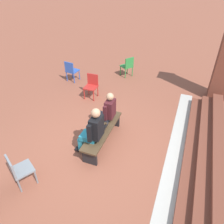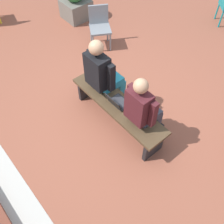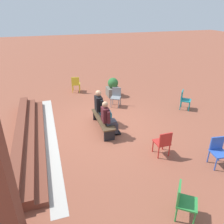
{
  "view_description": "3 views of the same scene",
  "coord_description": "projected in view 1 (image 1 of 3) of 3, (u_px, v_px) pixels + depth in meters",
  "views": [
    {
      "loc": [
        3.75,
        1.82,
        4.1
      ],
      "look_at": [
        -0.74,
        0.1,
        0.71
      ],
      "focal_mm": 35.0,
      "sensor_mm": 36.0,
      "label": 1
    },
    {
      "loc": [
        -2.23,
        1.82,
        3.47
      ],
      "look_at": [
        -0.39,
        0.26,
        0.56
      ],
      "focal_mm": 42.0,
      "sensor_mm": 36.0,
      "label": 2
    },
    {
      "loc": [
        -7.06,
        1.82,
        4.12
      ],
      "look_at": [
        -0.17,
        -0.35,
        0.61
      ],
      "focal_mm": 35.0,
      "sensor_mm": 36.0,
      "label": 3
    }
  ],
  "objects": [
    {
      "name": "ground_plane",
      "position": [
        98.0,
        148.0,
        5.76
      ],
      "size": [
        60.0,
        60.0,
        0.0
      ],
      "primitive_type": "plane",
      "color": "brown"
    },
    {
      "name": "concrete_strip",
      "position": [
        174.0,
        161.0,
        5.39
      ],
      "size": [
        6.81,
        0.4,
        0.01
      ],
      "primitive_type": "cube",
      "color": "#B7B2A8",
      "rests_on": "ground"
    },
    {
      "name": "brick_steps",
      "position": [
        207.0,
        165.0,
        5.07
      ],
      "size": [
        6.01,
        0.9,
        0.45
      ],
      "color": "brown",
      "rests_on": "ground"
    },
    {
      "name": "bench",
      "position": [
        103.0,
        132.0,
        5.74
      ],
      "size": [
        1.8,
        0.44,
        0.45
      ],
      "color": "#4C3823",
      "rests_on": "ground"
    },
    {
      "name": "person_student",
      "position": [
        107.0,
        112.0,
        5.91
      ],
      "size": [
        0.51,
        0.65,
        1.3
      ],
      "color": "#383842",
      "rests_on": "ground"
    },
    {
      "name": "person_adult",
      "position": [
        93.0,
        130.0,
        5.22
      ],
      "size": [
        0.56,
        0.71,
        1.38
      ],
      "color": "teal",
      "rests_on": "ground"
    },
    {
      "name": "laptop",
      "position": [
        103.0,
        128.0,
        5.66
      ],
      "size": [
        0.32,
        0.29,
        0.21
      ],
      "color": "black",
      "rests_on": "bench"
    },
    {
      "name": "plastic_chair_near_bench_left",
      "position": [
        18.0,
        169.0,
        4.57
      ],
      "size": [
        0.57,
        0.57,
        0.84
      ],
      "color": "gray",
      "rests_on": "ground"
    },
    {
      "name": "plastic_chair_far_left",
      "position": [
        92.0,
        85.0,
        7.63
      ],
      "size": [
        0.42,
        0.42,
        0.84
      ],
      "color": "red",
      "rests_on": "ground"
    },
    {
      "name": "plastic_chair_far_right",
      "position": [
        71.0,
        70.0,
        8.62
      ],
      "size": [
        0.47,
        0.47,
        0.84
      ],
      "color": "#2D56B7",
      "rests_on": "ground"
    },
    {
      "name": "plastic_chair_mid_courtyard",
      "position": [
        128.0,
        65.0,
        8.99
      ],
      "size": [
        0.59,
        0.59,
        0.84
      ],
      "color": "#2D893D",
      "rests_on": "ground"
    }
  ]
}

